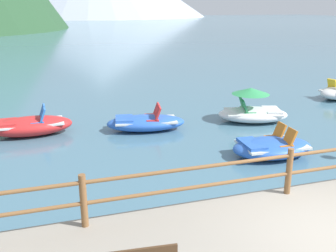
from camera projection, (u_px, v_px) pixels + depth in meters
name	position (u px, v px, depth m)	size (l,w,h in m)	color
ground_plane	(85.00, 42.00, 42.77)	(200.00, 200.00, 0.00)	#477084
dock_railing	(289.00, 167.00, 7.51)	(23.92, 0.12, 0.95)	brown
pedal_boat_0	(145.00, 122.00, 12.74)	(2.73, 1.56, 0.85)	blue
pedal_boat_2	(272.00, 147.00, 10.54)	(2.33, 1.47, 0.85)	blue
pedal_boat_4	(253.00, 110.00, 13.67)	(2.76, 2.06, 1.22)	white
pedal_boat_5	(31.00, 126.00, 12.26)	(2.59, 1.25, 0.91)	red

